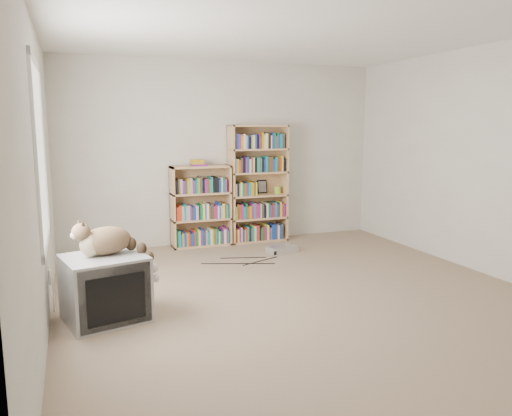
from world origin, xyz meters
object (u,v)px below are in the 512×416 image
object	(u,v)px
bookcase_tall	(258,186)
dvd_player	(282,249)
crt_tv	(105,288)
bookcase_short	(201,209)
cat	(113,244)

from	to	relation	value
bookcase_tall	dvd_player	distance (m)	1.06
crt_tv	bookcase_tall	world-z (taller)	bookcase_tall
bookcase_short	dvd_player	size ratio (longest dim) A/B	3.10
cat	dvd_player	distance (m)	2.77
dvd_player	bookcase_short	bearing A→B (deg)	123.78
bookcase_tall	bookcase_short	size ratio (longest dim) A/B	1.49
dvd_player	cat	bearing A→B (deg)	-161.16
crt_tv	cat	bearing A→B (deg)	3.54
crt_tv	dvd_player	size ratio (longest dim) A/B	2.13
crt_tv	cat	world-z (taller)	cat
crt_tv	bookcase_tall	size ratio (longest dim) A/B	0.46
bookcase_short	dvd_player	distance (m)	1.25
cat	dvd_player	bearing A→B (deg)	17.18
bookcase_short	dvd_player	bearing A→B (deg)	-40.24
cat	bookcase_short	xyz separation A→B (m)	(1.33, 2.30, -0.14)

